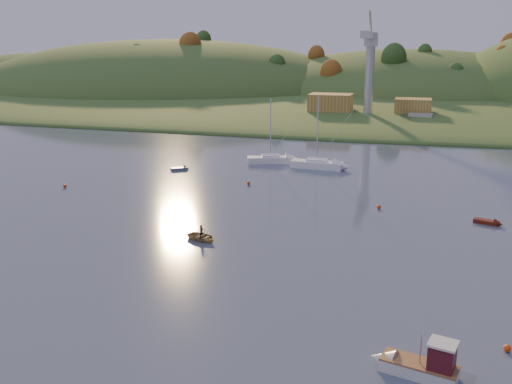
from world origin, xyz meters
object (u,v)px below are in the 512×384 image
(sailboat_near, at_px, (270,159))
(red_tender, at_px, (492,223))
(canoe, at_px, (202,237))
(sailboat_far, at_px, (317,164))
(fishing_boat, at_px, (414,363))
(grey_dinghy, at_px, (183,168))

(sailboat_near, relative_size, red_tender, 3.33)
(sailboat_near, distance_m, canoe, 40.81)
(sailboat_near, height_order, sailboat_far, sailboat_far)
(fishing_boat, xyz_separation_m, canoe, (-21.71, 19.67, -0.39))
(sailboat_near, relative_size, canoe, 3.06)
(sailboat_far, relative_size, grey_dinghy, 3.87)
(sailboat_far, height_order, canoe, sailboat_far)
(fishing_boat, bearing_deg, red_tender, -89.22)
(sailboat_near, xyz_separation_m, grey_dinghy, (-12.34, -9.34, -0.49))
(canoe, bearing_deg, fishing_boat, -109.41)
(red_tender, bearing_deg, canoe, -133.71)
(fishing_boat, distance_m, grey_dinghy, 63.15)
(sailboat_near, distance_m, red_tender, 42.34)
(sailboat_far, xyz_separation_m, canoe, (-5.26, -38.61, -0.39))
(sailboat_near, height_order, grey_dinghy, sailboat_near)
(sailboat_near, height_order, red_tender, sailboat_near)
(grey_dinghy, bearing_deg, sailboat_far, -20.90)
(fishing_boat, bearing_deg, sailboat_near, -53.43)
(sailboat_far, distance_m, grey_dinghy, 22.01)
(sailboat_far, bearing_deg, red_tender, -40.33)
(fishing_boat, xyz_separation_m, sailboat_near, (-24.88, 60.36, -0.05))
(canoe, bearing_deg, red_tender, -41.95)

